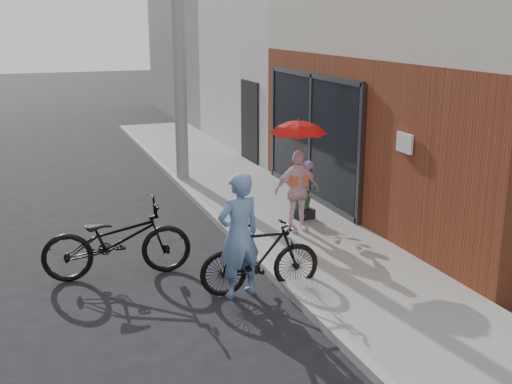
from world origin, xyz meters
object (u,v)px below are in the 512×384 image
officer (239,235)px  bike_right (260,257)px  bike_left (117,240)px  kimono_woman (297,191)px  planter (303,213)px  utility_pole (178,26)px

officer → bike_right: officer is taller
bike_left → kimono_woman: size_ratio=1.52×
bike_right → planter: (1.80, 2.56, -0.30)m
utility_pole → officer: utility_pole is taller
bike_right → kimono_woman: size_ratio=1.20×
officer → kimono_woman: (1.71, 1.95, -0.04)m
utility_pole → bike_left: utility_pole is taller
bike_left → planter: bike_left is taller
utility_pole → bike_right: size_ratio=4.15×
kimono_woman → planter: bearing=55.9°
utility_pole → officer: 6.93m
bike_right → kimono_woman: bearing=-31.6°
utility_pole → planter: bearing=-71.1°
utility_pole → kimono_woman: size_ratio=5.00×
officer → planter: size_ratio=5.07×
utility_pole → kimono_woman: utility_pole is taller
planter → officer: bearing=-129.4°
utility_pole → bike_right: utility_pole is taller
officer → kimono_woman: 2.59m
officer → bike_left: 1.92m
officer → bike_right: bearing=166.8°
bike_right → kimono_woman: 2.43m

